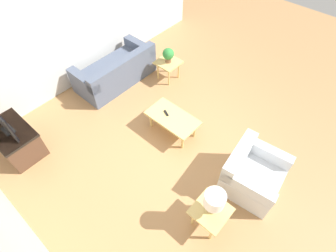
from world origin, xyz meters
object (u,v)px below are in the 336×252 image
object	(u,v)px
side_table_plant	(168,64)
side_table_lamp	(210,212)
tv_stand_chest	(16,140)
sofa	(116,71)
armchair	(251,174)
television	(1,121)
coffee_table	(173,119)
table_lamp	(214,201)
potted_plant	(168,54)

from	to	relation	value
side_table_plant	side_table_lamp	xyz separation A→B (m)	(-2.84, 2.26, 0.00)
tv_stand_chest	side_table_plant	bearing A→B (deg)	-101.57
sofa	side_table_lamp	xyz separation A→B (m)	(-3.69, 1.35, 0.12)
sofa	tv_stand_chest	xyz separation A→B (m)	(-0.13, 2.60, 0.03)
armchair	side_table_lamp	bearing A→B (deg)	167.06
sofa	tv_stand_chest	bearing A→B (deg)	2.87
side_table_lamp	tv_stand_chest	xyz separation A→B (m)	(3.56, 1.26, -0.09)
side_table_lamp	television	world-z (taller)	television
coffee_table	table_lamp	size ratio (longest dim) A/B	2.07
tv_stand_chest	table_lamp	size ratio (longest dim) A/B	1.98
coffee_table	potted_plant	distance (m)	1.71
television	table_lamp	world-z (taller)	television
tv_stand_chest	sofa	bearing A→B (deg)	-87.22
armchair	coffee_table	size ratio (longest dim) A/B	1.00
sofa	side_table_plant	bearing A→B (deg)	137.18
table_lamp	side_table_plant	bearing A→B (deg)	-38.42
coffee_table	side_table_plant	world-z (taller)	side_table_plant
sofa	tv_stand_chest	world-z (taller)	sofa
sofa	tv_stand_chest	distance (m)	2.61
television	potted_plant	world-z (taller)	television
tv_stand_chest	potted_plant	world-z (taller)	potted_plant
side_table_plant	potted_plant	world-z (taller)	potted_plant
side_table_lamp	table_lamp	bearing A→B (deg)	0.00
tv_stand_chest	television	world-z (taller)	television
coffee_table	armchair	bearing A→B (deg)	179.68
sofa	television	world-z (taller)	television
television	table_lamp	xyz separation A→B (m)	(-3.56, -1.26, -0.04)
tv_stand_chest	coffee_table	bearing A→B (deg)	-129.45
coffee_table	side_table_lamp	size ratio (longest dim) A/B	1.97
armchair	side_table_lamp	world-z (taller)	armchair
potted_plant	television	bearing A→B (deg)	78.44
television	table_lamp	bearing A→B (deg)	-160.51
sofa	potted_plant	world-z (taller)	potted_plant
sofa	potted_plant	bearing A→B (deg)	137.18
sofa	potted_plant	xyz separation A→B (m)	(-0.85, -0.91, 0.39)
coffee_table	side_table_plant	distance (m)	1.69
coffee_table	potted_plant	xyz separation A→B (m)	(1.18, -1.21, 0.31)
armchair	side_table_lamp	xyz separation A→B (m)	(0.12, 1.04, 0.09)
armchair	tv_stand_chest	distance (m)	4.34
television	tv_stand_chest	bearing A→B (deg)	-90.00
sofa	potted_plant	distance (m)	1.30
table_lamp	side_table_lamp	bearing A→B (deg)	180.00
table_lamp	potted_plant	bearing A→B (deg)	-38.42
sofa	television	size ratio (longest dim) A/B	2.37
coffee_table	tv_stand_chest	bearing A→B (deg)	50.55
potted_plant	sofa	bearing A→B (deg)	47.09
side_table_lamp	tv_stand_chest	bearing A→B (deg)	19.43
side_table_plant	television	world-z (taller)	television
side_table_plant	side_table_lamp	size ratio (longest dim) A/B	1.00
table_lamp	coffee_table	bearing A→B (deg)	-32.25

